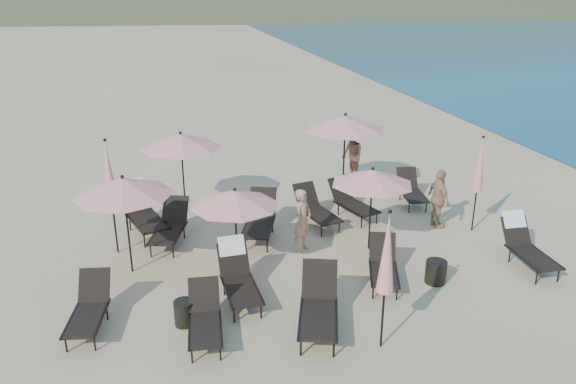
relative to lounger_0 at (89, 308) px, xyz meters
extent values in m
plane|color=#D6BA8C|center=(5.15, -0.34, -0.41)|extent=(800.00, 800.00, 0.00)
cube|color=black|center=(-0.04, -0.25, -0.09)|extent=(0.74, 1.19, 0.05)
cube|color=black|center=(0.08, 0.48, 0.18)|extent=(0.63, 0.51, 0.57)
cylinder|color=black|center=(-0.35, -0.67, -0.26)|extent=(0.03, 0.03, 0.31)
cylinder|color=black|center=(-0.20, 0.27, -0.26)|extent=(0.03, 0.03, 0.31)
cylinder|color=black|center=(0.12, -0.75, -0.26)|extent=(0.03, 0.03, 0.31)
cylinder|color=black|center=(0.27, 0.19, -0.26)|extent=(0.03, 0.03, 0.31)
cube|color=black|center=(-0.31, -0.16, -0.08)|extent=(0.23, 1.24, 0.04)
cube|color=black|center=(0.24, -0.25, -0.08)|extent=(0.23, 1.24, 0.04)
cube|color=black|center=(1.99, -1.05, -0.10)|extent=(0.65, 1.13, 0.05)
cube|color=black|center=(2.06, -0.32, 0.17)|extent=(0.59, 0.46, 0.56)
cylinder|color=black|center=(1.72, -1.48, -0.26)|extent=(0.03, 0.03, 0.31)
cylinder|color=black|center=(1.80, -0.55, -0.26)|extent=(0.03, 0.03, 0.31)
cylinder|color=black|center=(2.19, -1.52, -0.26)|extent=(0.03, 0.03, 0.31)
cylinder|color=black|center=(2.27, -0.59, -0.26)|extent=(0.03, 0.03, 0.31)
cube|color=black|center=(1.73, -0.98, -0.09)|extent=(0.14, 1.22, 0.04)
cube|color=black|center=(2.27, -1.03, -0.09)|extent=(0.14, 1.22, 0.04)
cube|color=black|center=(2.81, 0.04, -0.06)|extent=(0.67, 1.22, 0.05)
cube|color=black|center=(2.77, 0.84, 0.23)|extent=(0.64, 0.48, 0.61)
cylinder|color=black|center=(2.58, -0.47, -0.24)|extent=(0.04, 0.04, 0.34)
cylinder|color=black|center=(2.53, 0.55, -0.24)|extent=(0.04, 0.04, 0.34)
cylinder|color=black|center=(3.09, -0.44, -0.24)|extent=(0.04, 0.04, 0.34)
cylinder|color=black|center=(3.04, 0.58, -0.24)|extent=(0.04, 0.04, 0.34)
cube|color=black|center=(2.51, 0.07, -0.05)|extent=(0.10, 1.34, 0.04)
cube|color=black|center=(3.11, 0.10, -0.05)|extent=(0.10, 1.34, 0.04)
cube|color=white|center=(2.77, 0.98, 0.46)|extent=(0.55, 0.30, 0.37)
cube|color=black|center=(3.96, -1.29, -0.04)|extent=(1.03, 1.43, 0.05)
cube|color=black|center=(4.22, -0.46, 0.28)|extent=(0.78, 0.67, 0.66)
cylinder|color=black|center=(3.53, -1.71, -0.23)|extent=(0.04, 0.04, 0.36)
cylinder|color=black|center=(3.87, -0.66, -0.23)|extent=(0.04, 0.04, 0.36)
cylinder|color=black|center=(4.06, -1.88, -0.23)|extent=(0.04, 0.04, 0.36)
cylinder|color=black|center=(4.40, -0.83, -0.23)|extent=(0.04, 0.04, 0.36)
cube|color=black|center=(3.67, -1.14, -0.03)|extent=(0.48, 1.39, 0.04)
cube|color=black|center=(4.28, -1.33, -0.03)|extent=(0.48, 1.39, 0.04)
cube|color=black|center=(5.76, 0.05, -0.10)|extent=(0.88, 1.21, 0.05)
cube|color=black|center=(6.00, 0.74, 0.17)|extent=(0.66, 0.57, 0.56)
cylinder|color=black|center=(5.39, -0.30, -0.26)|extent=(0.03, 0.03, 0.31)
cylinder|color=black|center=(5.70, 0.58, -0.26)|extent=(0.03, 0.03, 0.31)
cylinder|color=black|center=(5.84, -0.46, -0.26)|extent=(0.03, 0.03, 0.31)
cylinder|color=black|center=(6.14, 0.43, -0.26)|extent=(0.03, 0.03, 0.31)
cube|color=black|center=(5.52, 0.18, -0.09)|extent=(0.43, 1.17, 0.04)
cube|color=black|center=(6.04, 0.00, -0.09)|extent=(0.43, 1.17, 0.04)
cube|color=black|center=(9.21, -0.09, -0.07)|extent=(0.66, 1.20, 0.05)
cube|color=black|center=(9.24, 0.70, 0.22)|extent=(0.63, 0.47, 0.61)
cylinder|color=black|center=(8.94, -0.57, -0.25)|extent=(0.04, 0.04, 0.33)
cylinder|color=black|center=(8.98, 0.44, -0.25)|extent=(0.04, 0.04, 0.33)
cylinder|color=black|center=(9.44, -0.59, -0.25)|extent=(0.04, 0.04, 0.33)
cylinder|color=black|center=(9.49, 0.42, -0.25)|extent=(0.04, 0.04, 0.33)
cube|color=black|center=(8.92, -0.03, -0.06)|extent=(0.09, 1.32, 0.04)
cube|color=black|center=(9.51, -0.05, -0.06)|extent=(0.09, 1.32, 0.04)
cube|color=white|center=(9.25, 0.84, 0.45)|extent=(0.54, 0.30, 0.37)
cube|color=black|center=(1.07, 3.77, -0.02)|extent=(1.07, 1.48, 0.06)
cube|color=black|center=(0.79, 4.62, 0.30)|extent=(0.81, 0.69, 0.69)
cylinder|color=black|center=(0.97, 3.15, -0.22)|extent=(0.04, 0.04, 0.38)
cylinder|color=black|center=(0.61, 4.24, -0.22)|extent=(0.04, 0.04, 0.38)
cylinder|color=black|center=(1.52, 3.33, -0.22)|extent=(0.04, 0.04, 0.38)
cylinder|color=black|center=(1.16, 4.42, -0.22)|extent=(0.04, 0.04, 0.38)
cube|color=black|center=(0.74, 3.72, -0.01)|extent=(0.51, 1.44, 0.04)
cube|color=black|center=(1.37, 3.93, -0.01)|extent=(0.51, 1.44, 0.04)
cube|color=white|center=(0.74, 4.77, 0.56)|extent=(0.67, 0.48, 0.41)
cube|color=black|center=(1.51, 3.01, -0.06)|extent=(0.96, 1.34, 0.05)
cube|color=black|center=(1.75, 3.78, 0.24)|extent=(0.73, 0.62, 0.62)
cylinder|color=black|center=(1.10, 2.61, -0.24)|extent=(0.04, 0.04, 0.34)
cylinder|color=black|center=(1.42, 3.59, -0.24)|extent=(0.04, 0.04, 0.34)
cylinder|color=black|center=(1.60, 2.45, -0.24)|extent=(0.04, 0.04, 0.34)
cylinder|color=black|center=(1.92, 3.43, -0.24)|extent=(0.04, 0.04, 0.34)
cube|color=black|center=(1.23, 3.15, -0.05)|extent=(0.45, 1.30, 0.04)
cube|color=black|center=(1.81, 2.96, -0.05)|extent=(0.45, 1.30, 0.04)
cube|color=black|center=(3.66, 2.81, -0.03)|extent=(1.05, 1.45, 0.05)
cube|color=black|center=(3.94, 3.64, 0.29)|extent=(0.79, 0.68, 0.67)
cylinder|color=black|center=(3.22, 2.39, -0.23)|extent=(0.04, 0.04, 0.37)
cylinder|color=black|center=(3.58, 3.45, -0.23)|extent=(0.04, 0.04, 0.37)
cylinder|color=black|center=(3.75, 2.21, -0.23)|extent=(0.04, 0.04, 0.37)
cylinder|color=black|center=(4.11, 3.27, -0.23)|extent=(0.04, 0.04, 0.37)
cube|color=black|center=(3.37, 2.97, -0.02)|extent=(0.51, 1.40, 0.04)
cube|color=black|center=(3.99, 2.76, -0.02)|extent=(0.51, 1.40, 0.04)
cube|color=black|center=(5.37, 3.24, -0.07)|extent=(0.87, 1.29, 0.05)
cube|color=black|center=(5.18, 4.02, 0.22)|extent=(0.70, 0.58, 0.61)
cylinder|color=black|center=(5.23, 2.71, -0.24)|extent=(0.04, 0.04, 0.33)
cylinder|color=black|center=(5.00, 3.69, -0.24)|extent=(0.04, 0.04, 0.33)
cylinder|color=black|center=(5.73, 2.82, -0.24)|extent=(0.04, 0.04, 0.33)
cylinder|color=black|center=(5.50, 3.81, -0.24)|extent=(0.04, 0.04, 0.33)
cube|color=black|center=(5.07, 3.22, -0.06)|extent=(0.35, 1.30, 0.04)
cube|color=black|center=(5.64, 3.36, -0.06)|extent=(0.35, 1.30, 0.04)
cube|color=black|center=(6.48, 3.53, -0.07)|extent=(0.93, 1.29, 0.05)
cube|color=black|center=(6.24, 4.27, 0.21)|extent=(0.71, 0.61, 0.60)
cylinder|color=black|center=(6.39, 2.99, -0.25)|extent=(0.03, 0.03, 0.33)
cylinder|color=black|center=(6.08, 3.94, -0.25)|extent=(0.03, 0.03, 0.33)
cylinder|color=black|center=(6.87, 3.14, -0.25)|extent=(0.03, 0.03, 0.33)
cylinder|color=black|center=(6.56, 4.09, -0.25)|extent=(0.03, 0.03, 0.33)
cube|color=black|center=(6.19, 3.48, -0.06)|extent=(0.44, 1.26, 0.04)
cube|color=black|center=(6.74, 3.66, -0.06)|extent=(0.44, 1.26, 0.04)
cube|color=black|center=(8.32, 4.04, -0.09)|extent=(0.74, 1.18, 0.05)
cube|color=black|center=(8.44, 4.77, 0.18)|extent=(0.63, 0.50, 0.57)
cylinder|color=black|center=(8.01, 3.63, -0.26)|extent=(0.03, 0.03, 0.31)
cylinder|color=black|center=(8.17, 4.56, -0.26)|extent=(0.03, 0.03, 0.31)
cylinder|color=black|center=(8.48, 3.55, -0.26)|extent=(0.03, 0.03, 0.31)
cylinder|color=black|center=(8.64, 4.48, -0.26)|extent=(0.03, 0.03, 0.31)
cube|color=black|center=(8.06, 4.13, -0.08)|extent=(0.24, 1.23, 0.04)
cube|color=black|center=(8.60, 4.04, -0.08)|extent=(0.24, 1.23, 0.04)
cylinder|color=black|center=(0.70, 2.01, 0.63)|extent=(0.04, 0.04, 2.08)
cone|color=pink|center=(0.70, 2.01, 1.57)|extent=(2.08, 2.08, 0.38)
sphere|color=black|center=(0.70, 2.01, 1.79)|extent=(0.08, 0.08, 0.08)
cylinder|color=black|center=(2.92, 1.36, 0.51)|extent=(0.04, 0.04, 1.85)
cone|color=pink|center=(2.92, 1.36, 1.35)|extent=(1.85, 1.85, 0.34)
sphere|color=black|center=(2.92, 1.36, 1.55)|extent=(0.07, 0.07, 0.07)
cylinder|color=black|center=(6.14, 1.83, 0.54)|extent=(0.04, 0.04, 1.90)
cone|color=pink|center=(6.14, 1.83, 1.39)|extent=(1.90, 1.90, 0.34)
sphere|color=black|center=(6.14, 1.83, 1.59)|extent=(0.07, 0.07, 0.07)
cylinder|color=black|center=(2.06, 5.15, 0.65)|extent=(0.04, 0.04, 2.12)
cone|color=pink|center=(2.06, 5.15, 1.61)|extent=(2.12, 2.12, 0.38)
sphere|color=black|center=(2.06, 5.15, 1.83)|extent=(0.08, 0.08, 0.08)
cylinder|color=black|center=(6.67, 5.30, 0.75)|extent=(0.05, 0.05, 2.32)
cone|color=pink|center=(6.67, 5.30, 1.79)|extent=(2.32, 2.32, 0.42)
sphere|color=black|center=(6.67, 5.30, 2.04)|extent=(0.09, 0.09, 0.09)
cylinder|color=black|center=(4.95, -1.79, 0.14)|extent=(0.04, 0.04, 1.11)
cone|color=pink|center=(4.95, -1.79, 1.40)|extent=(0.30, 0.30, 1.41)
sphere|color=black|center=(4.95, -1.79, 2.14)|extent=(0.07, 0.07, 0.07)
cylinder|color=black|center=(9.09, 2.20, 0.12)|extent=(0.04, 0.04, 1.07)
cone|color=pink|center=(9.09, 2.20, 1.33)|extent=(0.29, 0.29, 1.36)
sphere|color=black|center=(9.09, 2.20, 2.04)|extent=(0.07, 0.07, 0.07)
cylinder|color=black|center=(0.35, 3.05, 0.18)|extent=(0.04, 0.04, 1.18)
cone|color=pink|center=(0.35, 3.05, 1.52)|extent=(0.32, 0.32, 1.51)
sphere|color=black|center=(0.35, 3.05, 2.31)|extent=(0.08, 0.08, 0.08)
cylinder|color=black|center=(1.68, -0.30, -0.17)|extent=(0.38, 0.38, 0.48)
cylinder|color=black|center=(6.92, 0.02, -0.17)|extent=(0.45, 0.45, 0.49)
imported|color=tan|center=(4.58, 2.12, 0.35)|extent=(0.65, 0.65, 1.53)
imported|color=#A97657|center=(7.41, 6.64, 0.37)|extent=(0.70, 0.84, 1.57)
imported|color=tan|center=(8.30, 2.61, 0.36)|extent=(0.42, 0.93, 1.55)
camera|label=1|loc=(1.45, -9.38, 5.58)|focal=35.00mm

